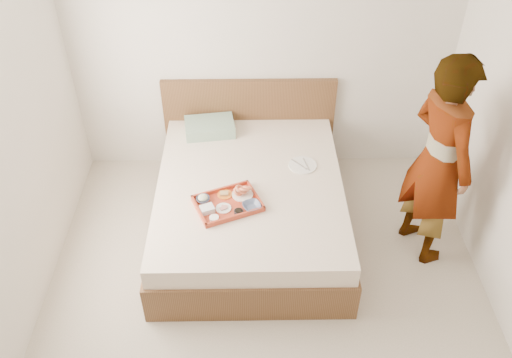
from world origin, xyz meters
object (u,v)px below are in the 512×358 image
Objects in this scene: dinner_plate at (303,165)px; bed at (250,206)px; person at (438,162)px; tray at (228,203)px.

bed is at bearing -154.50° from dinner_plate.
dinner_plate is 0.14× the size of person.
tray is at bearing -141.85° from dinner_plate.
dinner_plate is at bearing 25.50° from bed.
tray is 2.03× the size of dinner_plate.
bed is 0.58m from dinner_plate.
dinner_plate is 1.14m from person.
dinner_plate reaches higher than bed.
bed is 0.44m from tray.
dinner_plate is at bearing 44.95° from person.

